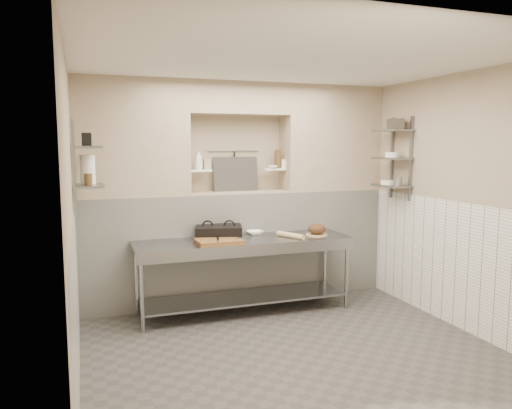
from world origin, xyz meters
name	(u,v)px	position (x,y,z in m)	size (l,w,h in m)	color
floor	(291,353)	(0.00, 0.00, -0.05)	(4.00, 3.90, 0.10)	#46423E
ceiling	(293,55)	(0.00, 0.00, 2.85)	(4.00, 3.90, 0.10)	silver
wall_left	(65,220)	(-2.05, 0.00, 1.40)	(0.10, 3.90, 2.80)	tan
wall_right	(463,202)	(2.05, 0.00, 1.40)	(0.10, 3.90, 2.80)	tan
wall_back	(232,191)	(0.00, 2.00, 1.40)	(4.00, 0.10, 2.80)	tan
wall_front	(427,252)	(0.00, -2.00, 1.40)	(4.00, 0.10, 2.80)	tan
backwall_lower	(238,246)	(0.00, 1.75, 0.70)	(4.00, 0.40, 1.40)	white
alcove_sill	(238,192)	(0.00, 1.75, 1.41)	(1.30, 0.40, 0.02)	tan
backwall_pillar_left	(131,138)	(-1.33, 1.75, 2.10)	(1.35, 0.40, 1.40)	tan
backwall_pillar_right	(330,139)	(1.33, 1.75, 2.10)	(1.35, 0.40, 1.40)	tan
backwall_header	(238,99)	(0.00, 1.75, 2.60)	(1.30, 0.40, 0.40)	tan
wainscot_left	(76,301)	(-1.99, 0.00, 0.70)	(0.02, 3.90, 1.40)	white
wainscot_right	(455,264)	(1.99, 0.00, 0.70)	(0.02, 3.90, 1.40)	white
alcove_shelf_left	(200,171)	(-0.50, 1.75, 1.70)	(0.28, 0.16, 0.03)	white
alcove_shelf_right	(274,169)	(0.50, 1.75, 1.70)	(0.28, 0.16, 0.03)	white
utensil_rail	(234,150)	(0.00, 1.92, 1.95)	(0.02, 0.02, 0.70)	gray
hanging_steel	(234,163)	(0.00, 1.90, 1.78)	(0.02, 0.02, 0.30)	black
splash_panel	(236,174)	(0.00, 1.85, 1.64)	(0.60, 0.02, 0.45)	#383330
shelf_rail_left_a	(74,166)	(-1.98, 1.25, 1.80)	(0.03, 0.03, 0.95)	slate
shelf_rail_left_b	(74,168)	(-1.98, 0.85, 1.80)	(0.03, 0.03, 0.95)	slate
wall_shelf_left_lower	(89,186)	(-1.84, 1.05, 1.60)	(0.30, 0.50, 0.03)	slate
wall_shelf_left_upper	(87,147)	(-1.84, 1.05, 2.00)	(0.30, 0.50, 0.03)	slate
shelf_rail_right_a	(392,158)	(1.98, 1.25, 1.85)	(0.03, 0.03, 1.05)	slate
shelf_rail_right_b	(411,159)	(1.98, 0.85, 1.85)	(0.03, 0.03, 1.05)	slate
wall_shelf_right_lower	(391,186)	(1.84, 1.05, 1.50)	(0.30, 0.50, 0.03)	slate
wall_shelf_right_mid	(392,158)	(1.84, 1.05, 1.85)	(0.30, 0.50, 0.03)	slate
wall_shelf_right_upper	(393,131)	(1.84, 1.05, 2.20)	(0.30, 0.50, 0.03)	slate
prep_table	(244,260)	(-0.10, 1.18, 0.64)	(2.60, 0.70, 0.90)	gray
panini_press	(219,232)	(-0.37, 1.37, 0.98)	(0.63, 0.52, 0.15)	black
cutting_board	(219,241)	(-0.45, 1.06, 0.92)	(0.52, 0.36, 0.05)	brown
knife_blade	(243,237)	(-0.15, 1.08, 0.95)	(0.24, 0.03, 0.01)	gray
tongs	(218,239)	(-0.47, 1.01, 0.96)	(0.03, 0.03, 0.28)	gray
mixing_bowl	(255,233)	(0.12, 1.43, 0.93)	(0.21, 0.21, 0.05)	white
rolling_pin	(290,235)	(0.46, 1.09, 0.93)	(0.06, 0.06, 0.41)	#D6B07D
bread_board	(317,235)	(0.83, 1.14, 0.91)	(0.27, 0.27, 0.02)	#D6B07D
bread_loaf	(317,229)	(0.83, 1.14, 0.98)	(0.22, 0.22, 0.13)	#4C2D19
bottle_soap	(199,160)	(-0.51, 1.75, 1.84)	(0.10, 0.10, 0.25)	white
jar_alcove	(207,164)	(-0.40, 1.77, 1.78)	(0.09, 0.09, 0.13)	tan
bowl_alcove	(273,167)	(0.46, 1.70, 1.73)	(0.13, 0.13, 0.04)	white
condiment_a	(276,160)	(0.54, 1.77, 1.83)	(0.06, 0.06, 0.23)	#49351B
condiment_b	(278,159)	(0.56, 1.75, 1.84)	(0.06, 0.06, 0.25)	#49351B
condiment_c	(284,164)	(0.63, 1.73, 1.77)	(0.07, 0.07, 0.12)	white
jug_left	(88,169)	(-1.84, 1.14, 1.77)	(0.15, 0.15, 0.31)	white
jar_left	(88,179)	(-1.84, 0.97, 1.67)	(0.08, 0.08, 0.12)	#49351B
box_left_upper	(87,139)	(-1.84, 1.00, 2.08)	(0.09, 0.09, 0.13)	black
bowl_right	(388,182)	(1.84, 1.13, 1.54)	(0.18, 0.18, 0.05)	white
canister_right	(398,181)	(1.84, 0.91, 1.57)	(0.11, 0.11, 0.11)	gray
bowl_right_mid	(392,155)	(1.84, 1.05, 1.89)	(0.18, 0.18, 0.06)	white
basket_right	(395,124)	(1.84, 1.00, 2.28)	(0.17, 0.21, 0.13)	gray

